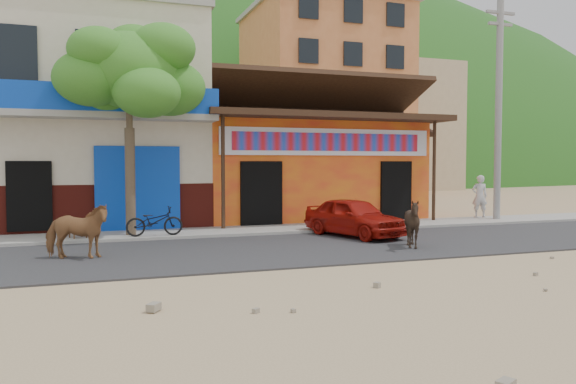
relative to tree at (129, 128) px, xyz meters
name	(u,v)px	position (x,y,z in m)	size (l,w,h in m)	color
ground	(374,264)	(4.60, -5.80, -3.12)	(120.00, 120.00, 0.00)	#9E825B
road	(327,246)	(4.60, -3.30, -3.10)	(60.00, 5.00, 0.04)	#28282B
sidewalk	(283,229)	(4.60, 0.20, -3.06)	(60.00, 2.00, 0.12)	gray
dance_club	(298,172)	(6.60, 4.20, -1.32)	(8.00, 6.00, 3.60)	orange
cafe_building	(94,124)	(-0.90, 4.20, 0.38)	(7.00, 6.00, 7.00)	beige
apartment_front	(322,105)	(13.60, 18.20, 2.88)	(9.00, 9.00, 12.00)	#CC723F
apartment_rear	(395,128)	(22.60, 24.20, 1.88)	(8.00, 8.00, 10.00)	tan
hillside	(131,91)	(4.60, 64.20, 8.88)	(100.00, 40.00, 24.00)	#194C14
tree	(129,128)	(0.00, 0.00, 0.00)	(3.00, 3.00, 6.00)	#2D721E
utility_pole	(499,108)	(12.80, 0.20, 1.00)	(0.24, 0.24, 8.00)	gray
cow_tan	(77,231)	(-1.37, -3.24, -2.47)	(0.66, 1.44, 1.21)	#9C6A3E
cow_dark	(413,223)	(6.46, -4.34, -2.47)	(0.98, 1.10, 1.21)	black
red_car	(354,217)	(6.06, -1.84, -2.52)	(1.31, 3.27, 1.11)	#A0130B
scooter	(155,221)	(0.60, -0.50, -2.59)	(0.54, 1.55, 0.81)	black
pedestrian	(480,196)	(12.60, 0.90, -2.22)	(0.57, 0.38, 1.57)	silver
cafe_chair_right	(78,221)	(-1.40, -0.20, -2.55)	(0.42, 0.42, 0.89)	#4D3119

